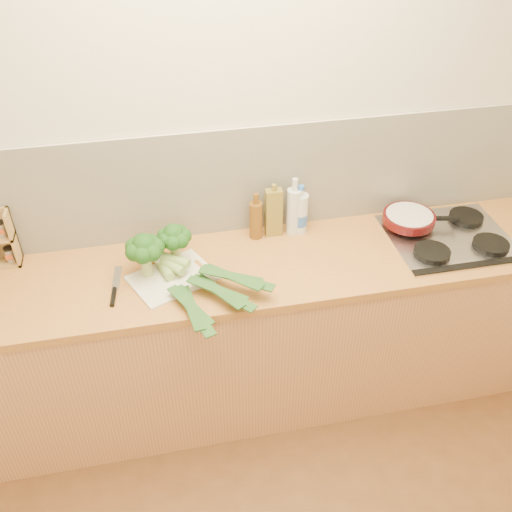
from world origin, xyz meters
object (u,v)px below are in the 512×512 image
(chefs_knife, at_px, (114,292))
(skillet, at_px, (409,218))
(chopping_board, at_px, (173,278))
(gas_hob, at_px, (450,237))

(chefs_knife, distance_m, skillet, 1.46)
(chopping_board, bearing_deg, gas_hob, -23.40)
(gas_hob, bearing_deg, skillet, 141.24)
(gas_hob, distance_m, chefs_knife, 1.61)
(chefs_knife, bearing_deg, gas_hob, 9.08)
(chopping_board, height_order, skillet, skillet)
(chopping_board, bearing_deg, skillet, -17.05)
(skillet, bearing_deg, gas_hob, -26.24)
(gas_hob, height_order, chefs_knife, gas_hob)
(gas_hob, relative_size, skillet, 1.56)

